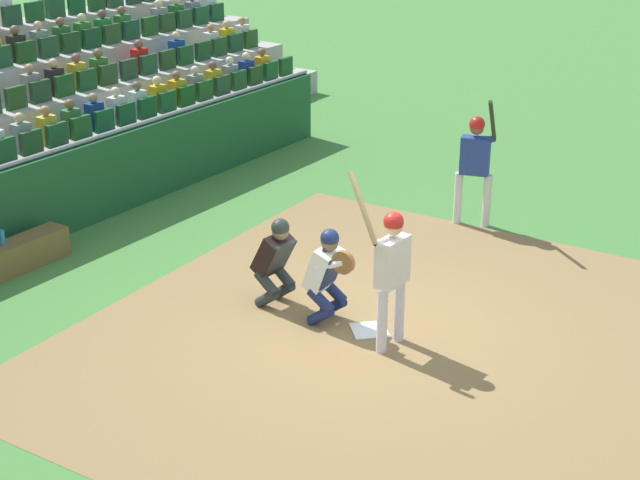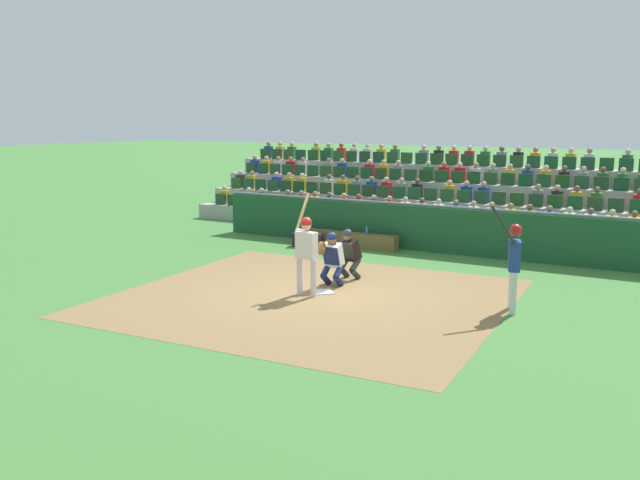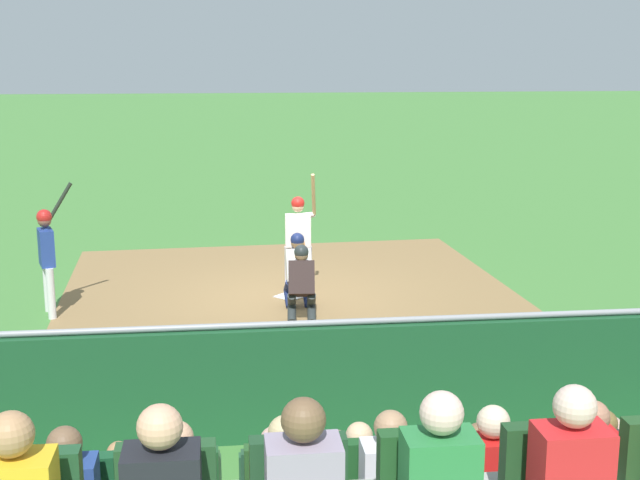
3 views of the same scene
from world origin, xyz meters
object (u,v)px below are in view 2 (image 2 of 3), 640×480
Objects in this scene: batter_at_plate at (306,247)px; equipment_duffel_bag at (308,240)px; home_plate_marker at (323,292)px; on_deck_batter at (514,257)px; home_plate_umpire at (349,251)px; catcher_crouching at (332,256)px; dugout_bench at (346,239)px; water_bottle_on_bench at (367,230)px.

batter_at_plate is 5.86m from equipment_duffel_bag.
on_deck_batter reaches higher than home_plate_marker.
home_plate_umpire is at bearing 116.14° from equipment_duffel_bag.
catcher_crouching is 0.83m from home_plate_umpire.
batter_at_plate is 1.71× the size of catcher_crouching.
dugout_bench is (1.91, -5.57, -0.87)m from batter_at_plate.
dugout_bench is at bearing -168.52° from equipment_duffel_bag.
catcher_crouching is 5.06m from equipment_duffel_bag.
home_plate_umpire is at bearing 118.43° from dugout_bench.
batter_at_plate is 4.36m from on_deck_batter.
dugout_bench is at bearing -66.35° from catcher_crouching.
equipment_duffel_bag is at bearing -59.55° from batter_at_plate.
water_bottle_on_bench is at bearing -177.02° from dugout_bench.
on_deck_batter is (-4.25, -0.98, 0.02)m from batter_at_plate.
equipment_duffel_bag is at bearing -29.21° from on_deck_batter.
batter_at_plate is 5.95m from dugout_bench.
on_deck_batter reaches higher than water_bottle_on_bench.
home_plate_umpire is (-0.13, -1.81, -0.40)m from batter_at_plate.
batter_at_plate is 1.05m from catcher_crouching.
water_bottle_on_bench reaches higher than equipment_duffel_bag.
equipment_duffel_bag is (1.70, 0.61, -0.35)m from water_bottle_on_bench.
home_plate_umpire reaches higher than dugout_bench.
on_deck_batter is at bearing 143.29° from dugout_bench.
batter_at_plate is 1.02× the size of on_deck_batter.
home_plate_umpire is at bearing -11.39° from on_deck_batter.
dugout_bench reaches higher than home_plate_marker.
home_plate_umpire is 4.30m from dugout_bench.
batter_at_plate reaches higher than dugout_bench.
home_plate_marker is 1.16m from batter_at_plate.
dugout_bench is at bearing -71.07° from batter_at_plate.
equipment_duffel_bag is (1.03, 0.57, -0.02)m from dugout_bench.
batter_at_plate is at bearing 12.96° from on_deck_batter.
on_deck_batter reaches higher than equipment_duffel_bag.
water_bottle_on_bench is 0.10× the size of on_deck_batter.
dugout_bench is 1.18m from equipment_duffel_bag.
water_bottle_on_bench is (1.36, -3.80, -0.14)m from home_plate_umpire.
catcher_crouching is (-0.10, -0.98, -0.37)m from batter_at_plate.
home_plate_umpire is 5.77× the size of water_bottle_on_bench.
dugout_bench is 3.82× the size of equipment_duffel_bag.
batter_at_plate is at bearing 102.43° from water_bottle_on_bench.
catcher_crouching is 5.92× the size of water_bottle_on_bench.
batter_at_plate is 1.86m from home_plate_umpire.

